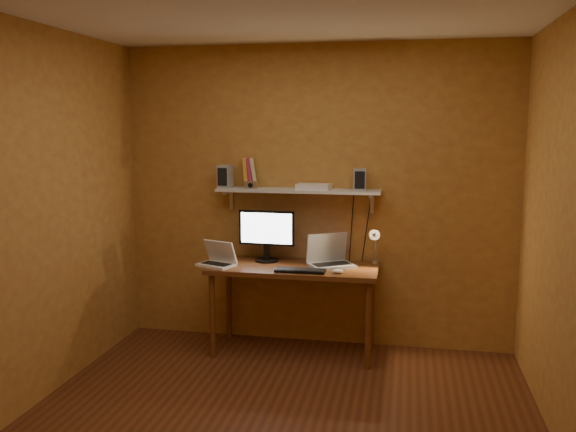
% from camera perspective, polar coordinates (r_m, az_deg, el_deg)
% --- Properties ---
extents(room, '(3.44, 3.24, 2.64)m').
position_cam_1_polar(room, '(3.73, -1.07, -0.98)').
color(room, brown).
rests_on(room, ground).
extents(desk, '(1.40, 0.60, 0.75)m').
position_cam_1_polar(desk, '(5.11, 0.55, -5.63)').
color(desk, brown).
rests_on(desk, ground).
extents(wall_shelf, '(1.40, 0.25, 0.21)m').
position_cam_1_polar(wall_shelf, '(5.18, 0.96, 2.36)').
color(wall_shelf, silver).
rests_on(wall_shelf, room).
extents(monitor, '(0.49, 0.21, 0.44)m').
position_cam_1_polar(monitor, '(5.23, -2.02, -1.59)').
color(monitor, black).
rests_on(monitor, desk).
extents(laptop, '(0.43, 0.40, 0.27)m').
position_cam_1_polar(laptop, '(5.12, 3.89, -3.85)').
color(laptop, '#989BA1').
rests_on(laptop, desk).
extents(netbook, '(0.34, 0.30, 0.21)m').
position_cam_1_polar(netbook, '(5.13, -6.56, -3.99)').
color(netbook, white).
rests_on(netbook, desk).
extents(keyboard, '(0.40, 0.14, 0.02)m').
position_cam_1_polar(keyboard, '(4.89, 1.16, -5.13)').
color(keyboard, black).
rests_on(keyboard, desk).
extents(mouse, '(0.10, 0.07, 0.03)m').
position_cam_1_polar(mouse, '(4.86, 4.68, -5.17)').
color(mouse, white).
rests_on(mouse, desk).
extents(desk_lamp, '(0.09, 0.23, 0.38)m').
position_cam_1_polar(desk_lamp, '(5.09, 8.14, -2.38)').
color(desk_lamp, silver).
rests_on(desk_lamp, desk).
extents(speaker_left, '(0.13, 0.13, 0.20)m').
position_cam_1_polar(speaker_left, '(5.31, -5.90, 3.71)').
color(speaker_left, '#989BA1').
rests_on(speaker_left, wall_shelf).
extents(speaker_right, '(0.11, 0.11, 0.18)m').
position_cam_1_polar(speaker_right, '(5.09, 6.70, 3.41)').
color(speaker_right, '#989BA1').
rests_on(speaker_right, wall_shelf).
extents(books, '(0.17, 0.19, 0.26)m').
position_cam_1_polar(books, '(5.28, -3.62, 4.04)').
color(books, gold).
rests_on(books, wall_shelf).
extents(shelf_camera, '(0.11, 0.05, 0.07)m').
position_cam_1_polar(shelf_camera, '(5.19, -3.50, 2.91)').
color(shelf_camera, silver).
rests_on(shelf_camera, wall_shelf).
extents(router, '(0.29, 0.21, 0.05)m').
position_cam_1_polar(router, '(5.15, 2.42, 2.76)').
color(router, white).
rests_on(router, wall_shelf).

